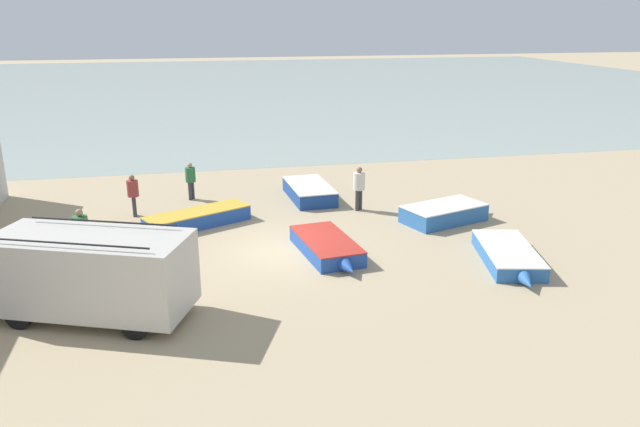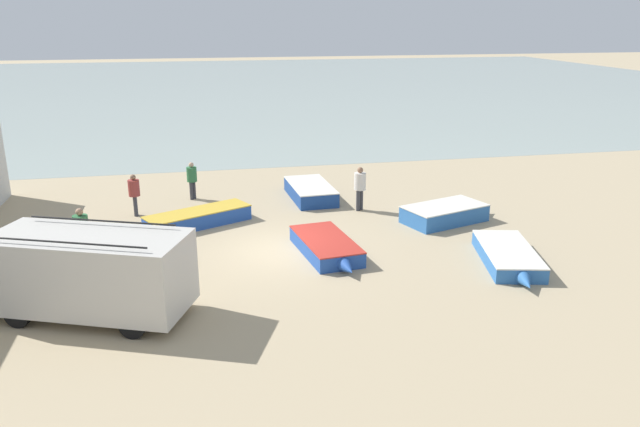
# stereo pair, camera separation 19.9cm
# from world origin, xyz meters

# --- Properties ---
(ground_plane) EXTENTS (200.00, 200.00, 0.00)m
(ground_plane) POSITION_xyz_m (0.00, 0.00, 0.00)
(ground_plane) COLOR tan
(sea_water) EXTENTS (120.00, 80.00, 0.01)m
(sea_water) POSITION_xyz_m (0.00, 52.00, 0.00)
(sea_water) COLOR #99A89E
(sea_water) RESTS_ON ground_plane
(parked_van) EXTENTS (5.58, 3.91, 2.39)m
(parked_van) POSITION_xyz_m (-5.62, -3.64, 1.24)
(parked_van) COLOR beige
(parked_van) RESTS_ON ground_plane
(fishing_rowboat_0) EXTENTS (3.98, 2.58, 0.66)m
(fishing_rowboat_0) POSITION_xyz_m (6.65, 1.88, 0.33)
(fishing_rowboat_0) COLOR #2D66AD
(fishing_rowboat_0) RESTS_ON ground_plane
(fishing_rowboat_1) EXTENTS (4.74, 2.92, 0.58)m
(fishing_rowboat_1) POSITION_xyz_m (-2.92, 3.23, 0.29)
(fishing_rowboat_1) COLOR #234CA3
(fishing_rowboat_1) RESTS_ON ground_plane
(fishing_rowboat_2) EXTENTS (2.33, 4.36, 0.50)m
(fishing_rowboat_2) POSITION_xyz_m (6.90, -2.58, 0.25)
(fishing_rowboat_2) COLOR #2D66AD
(fishing_rowboat_2) RESTS_ON ground_plane
(fishing_rowboat_3) EXTENTS (1.97, 4.13, 0.53)m
(fishing_rowboat_3) POSITION_xyz_m (1.38, -0.60, 0.26)
(fishing_rowboat_3) COLOR #234CA3
(fishing_rowboat_3) RESTS_ON ground_plane
(fishing_rowboat_4) EXTENTS (1.84, 4.20, 0.63)m
(fishing_rowboat_4) POSITION_xyz_m (2.08, 6.14, 0.32)
(fishing_rowboat_4) COLOR navy
(fishing_rowboat_4) RESTS_ON ground_plane
(fisherman_0) EXTENTS (0.43, 0.43, 1.63)m
(fisherman_0) POSITION_xyz_m (-2.91, 6.93, 0.98)
(fisherman_0) COLOR #38383D
(fisherman_0) RESTS_ON ground_plane
(fisherman_1) EXTENTS (0.47, 0.47, 1.80)m
(fisherman_1) POSITION_xyz_m (-6.42, 0.37, 1.07)
(fisherman_1) COLOR #38383D
(fisherman_1) RESTS_ON ground_plane
(fisherman_2) EXTENTS (0.44, 0.44, 1.68)m
(fisherman_2) POSITION_xyz_m (-5.16, 5.04, 1.00)
(fisherman_2) COLOR #38383D
(fisherman_2) RESTS_ON ground_plane
(fisherman_3) EXTENTS (0.47, 0.47, 1.81)m
(fisherman_3) POSITION_xyz_m (3.73, 3.93, 1.08)
(fisherman_3) COLOR #38383D
(fisherman_3) RESTS_ON ground_plane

